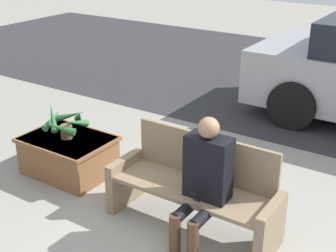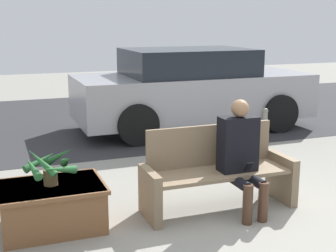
{
  "view_description": "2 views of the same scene",
  "coord_description": "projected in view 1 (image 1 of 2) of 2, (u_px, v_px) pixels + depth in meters",
  "views": [
    {
      "loc": [
        1.63,
        -2.87,
        2.73
      ],
      "look_at": [
        -0.83,
        0.87,
        0.8
      ],
      "focal_mm": 50.0,
      "sensor_mm": 36.0,
      "label": 1
    },
    {
      "loc": [
        -2.51,
        -3.88,
        2.04
      ],
      "look_at": [
        -0.78,
        0.7,
        0.93
      ],
      "focal_mm": 50.0,
      "sensor_mm": 36.0,
      "label": 2
    }
  ],
  "objects": [
    {
      "name": "person_seated",
      "position": [
        204.0,
        178.0,
        4.14
      ],
      "size": [
        0.41,
        0.57,
        1.23
      ],
      "color": "black",
      "rests_on": "ground_plane"
    },
    {
      "name": "potted_plant",
      "position": [
        65.0,
        122.0,
        5.33
      ],
      "size": [
        0.52,
        0.54,
        0.42
      ],
      "color": "brown",
      "rests_on": "planter_box"
    },
    {
      "name": "bench",
      "position": [
        195.0,
        188.0,
        4.47
      ],
      "size": [
        1.69,
        0.54,
        0.9
      ],
      "color": "#7A664C",
      "rests_on": "ground_plane"
    },
    {
      "name": "planter_box",
      "position": [
        69.0,
        154.0,
        5.5
      ],
      "size": [
        1.02,
        0.76,
        0.46
      ],
      "color": "brown",
      "rests_on": "ground_plane"
    }
  ]
}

